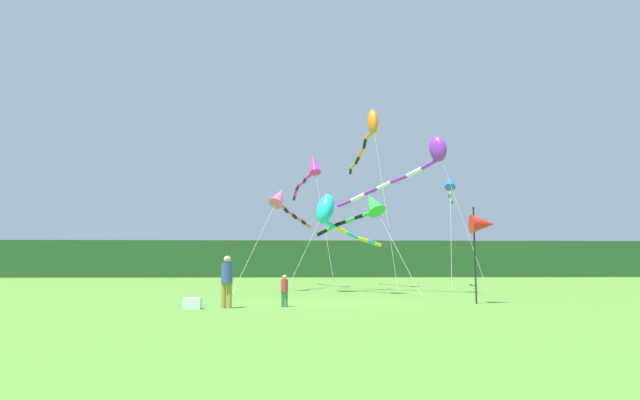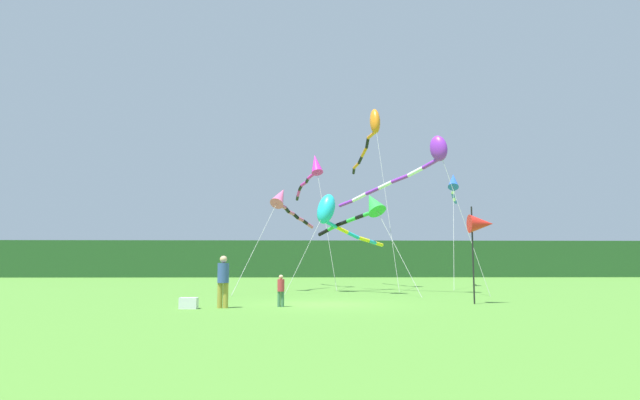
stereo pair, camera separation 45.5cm
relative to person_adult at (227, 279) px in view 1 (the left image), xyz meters
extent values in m
plane|color=#4C842D|center=(3.46, 1.68, -0.97)|extent=(120.00, 120.00, 0.00)
cube|color=#234C23|center=(3.46, 46.68, 1.16)|extent=(108.00, 3.11, 4.26)
cylinder|color=olive|center=(-0.10, 0.00, -0.56)|extent=(0.17, 0.17, 0.84)
cylinder|color=olive|center=(0.10, 0.00, -0.56)|extent=(0.17, 0.17, 0.84)
cylinder|color=#334C8C|center=(0.00, 0.00, 0.19)|extent=(0.38, 0.38, 0.66)
sphere|color=tan|center=(0.00, 0.00, 0.65)|extent=(0.24, 0.24, 0.24)
cylinder|color=#3F724C|center=(1.86, 0.48, -0.71)|extent=(0.11, 0.11, 0.53)
cylinder|color=#3F724C|center=(1.98, 0.48, -0.71)|extent=(0.11, 0.11, 0.53)
cylinder|color=#B23338|center=(1.92, 0.48, -0.24)|extent=(0.24, 0.24, 0.42)
sphere|color=tan|center=(1.92, 0.48, 0.05)|extent=(0.15, 0.15, 0.15)
cube|color=silver|center=(-1.08, -0.24, -0.79)|extent=(0.57, 0.41, 0.37)
cylinder|color=black|center=(9.00, 1.70, 0.84)|extent=(0.06, 0.06, 3.62)
cone|color=red|center=(9.35, 1.70, 1.99)|extent=(0.90, 0.70, 0.70)
cylinder|color=#B2B2B2|center=(7.03, 7.15, 1.28)|extent=(1.80, 2.78, 4.52)
cone|color=green|center=(6.14, 8.52, 3.53)|extent=(1.55, 1.69, 1.44)
cylinder|color=green|center=(5.95, 8.83, 3.04)|extent=(0.57, 0.75, 0.30)
cylinder|color=black|center=(5.58, 9.45, 2.94)|extent=(0.54, 0.75, 0.29)
cylinder|color=green|center=(5.20, 10.07, 2.83)|extent=(0.59, 0.74, 0.32)
cylinder|color=black|center=(4.74, 10.63, 2.69)|extent=(0.68, 0.69, 0.36)
cylinder|color=green|center=(4.26, 11.17, 2.50)|extent=(0.64, 0.74, 0.41)
cylinder|color=black|center=(3.79, 11.71, 2.26)|extent=(0.70, 0.70, 0.44)
cylinder|color=#B2B2B2|center=(2.80, 9.32, 1.23)|extent=(2.12, 2.18, 4.41)
ellipsoid|color=#1EB7CC|center=(3.85, 10.39, 3.43)|extent=(1.66, 1.67, 1.89)
cylinder|color=#1EB7CC|center=(4.14, 10.68, 2.63)|extent=(0.76, 0.76, 0.43)
cylinder|color=yellow|center=(4.75, 11.23, 2.37)|extent=(0.81, 0.71, 0.46)
cylinder|color=#1EB7CC|center=(5.40, 11.73, 2.10)|extent=(0.83, 0.68, 0.46)
cylinder|color=yellow|center=(6.04, 12.23, 1.89)|extent=(0.79, 0.70, 0.35)
cylinder|color=#1EB7CC|center=(6.59, 12.83, 1.77)|extent=(0.63, 0.81, 0.29)
cylinder|color=yellow|center=(7.06, 13.50, 1.68)|extent=(0.66, 0.80, 0.29)
cylinder|color=#B2B2B2|center=(3.97, 14.06, 2.95)|extent=(1.13, 3.53, 7.86)
cone|color=#E026B2|center=(3.41, 15.81, 6.88)|extent=(1.09, 1.43, 1.56)
cylinder|color=#E026B2|center=(3.17, 16.21, 6.19)|extent=(0.68, 0.95, 0.47)
cylinder|color=black|center=(2.87, 17.08, 6.01)|extent=(0.32, 0.97, 0.29)
cylinder|color=#E026B2|center=(2.65, 17.98, 5.91)|extent=(0.52, 0.96, 0.29)
cylinder|color=black|center=(2.41, 18.88, 5.77)|extent=(0.37, 0.99, 0.39)
cylinder|color=#E026B2|center=(2.27, 19.80, 5.53)|extent=(0.32, 1.01, 0.47)
cylinder|color=black|center=(2.17, 20.73, 5.30)|extent=(0.27, 0.98, 0.37)
cylinder|color=#B2B2B2|center=(7.43, 12.78, 4.24)|extent=(0.63, 4.52, 10.44)
ellipsoid|color=orange|center=(7.12, 15.03, 9.46)|extent=(0.79, 1.40, 1.88)
cylinder|color=orange|center=(6.97, 15.59, 8.71)|extent=(0.51, 1.18, 0.32)
cylinder|color=black|center=(6.82, 16.71, 8.46)|extent=(0.22, 1.21, 0.57)
cylinder|color=orange|center=(6.74, 17.85, 8.09)|extent=(0.39, 1.22, 0.55)
cylinder|color=black|center=(6.59, 18.99, 7.77)|extent=(0.32, 1.21, 0.47)
cylinder|color=orange|center=(6.41, 20.12, 7.56)|extent=(0.44, 1.19, 0.34)
cylinder|color=black|center=(6.32, 21.25, 7.39)|extent=(0.26, 1.19, 0.39)
cylinder|color=#B2B2B2|center=(11.96, 15.18, 2.57)|extent=(1.51, 4.95, 7.09)
cone|color=blue|center=(12.71, 17.64, 6.11)|extent=(1.06, 1.44, 1.39)
cylinder|color=blue|center=(12.80, 17.94, 5.59)|extent=(0.38, 0.68, 0.27)
cylinder|color=white|center=(12.92, 18.55, 5.49)|extent=(0.28, 0.68, 0.32)
cylinder|color=blue|center=(13.07, 19.15, 5.33)|extent=(0.43, 0.71, 0.40)
cylinder|color=white|center=(13.29, 19.73, 5.15)|extent=(0.41, 0.70, 0.35)
cylinder|color=blue|center=(13.53, 20.31, 5.01)|extent=(0.47, 0.68, 0.32)
cylinder|color=#B2B2B2|center=(10.39, 7.59, 2.67)|extent=(1.83, 1.73, 7.30)
ellipsoid|color=purple|center=(9.49, 8.44, 6.32)|extent=(1.29, 1.27, 1.50)
cylinder|color=purple|center=(9.15, 8.80, 5.62)|extent=(0.85, 0.91, 0.52)
cylinder|color=white|center=(8.51, 9.55, 5.31)|extent=(0.82, 0.93, 0.47)
cylinder|color=purple|center=(7.81, 10.23, 5.04)|extent=(0.94, 0.80, 0.45)
cylinder|color=white|center=(7.13, 10.93, 4.80)|extent=(0.78, 0.94, 0.42)
cylinder|color=purple|center=(6.52, 11.71, 4.58)|extent=(0.81, 0.92, 0.42)
cylinder|color=white|center=(5.85, 12.43, 4.31)|extent=(0.88, 0.88, 0.50)
cylinder|color=purple|center=(5.14, 13.11, 4.04)|extent=(0.90, 0.84, 0.43)
cylinder|color=#B2B2B2|center=(0.34, 9.36, 1.63)|extent=(2.04, 4.50, 5.22)
cone|color=#E5598C|center=(1.35, 11.60, 4.24)|extent=(1.28, 1.60, 1.42)
cylinder|color=#E5598C|center=(1.47, 11.86, 3.71)|extent=(0.45, 0.64, 0.27)
cylinder|color=black|center=(1.69, 12.40, 3.58)|extent=(0.39, 0.67, 0.37)
cylinder|color=#E5598C|center=(1.91, 12.95, 3.46)|extent=(0.45, 0.64, 0.27)
cylinder|color=black|center=(2.17, 13.47, 3.32)|extent=(0.46, 0.67, 0.38)
cylinder|color=#E5598C|center=(2.44, 13.99, 3.18)|extent=(0.47, 0.64, 0.29)
cylinder|color=black|center=(2.71, 14.52, 3.06)|extent=(0.46, 0.66, 0.35)
cylinder|color=#E5598C|center=(3.00, 15.02, 2.88)|extent=(0.53, 0.65, 0.39)
camera|label=1|loc=(2.31, -18.68, 0.46)|focal=30.87mm
camera|label=2|loc=(2.76, -18.70, 0.46)|focal=30.87mm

